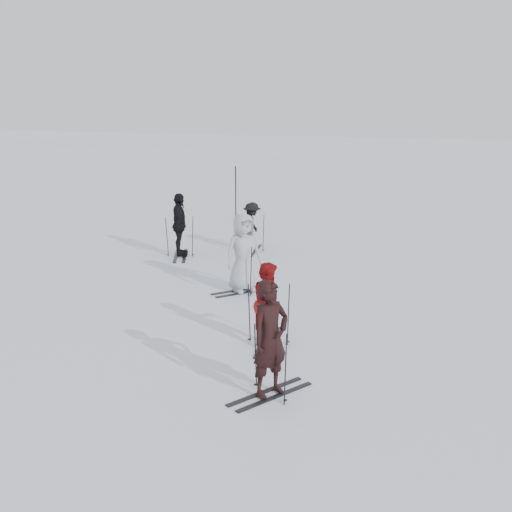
# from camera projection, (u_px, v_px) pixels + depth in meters

# --- Properties ---
(ground) EXTENTS (120.00, 120.00, 0.00)m
(ground) POSITION_uv_depth(u_px,v_px,m) (244.00, 308.00, 14.92)
(ground) COLOR silver
(ground) RESTS_ON ground
(skier_near_dark) EXTENTS (0.78, 0.85, 1.95)m
(skier_near_dark) POSITION_uv_depth(u_px,v_px,m) (270.00, 340.00, 10.38)
(skier_near_dark) COLOR black
(skier_near_dark) RESTS_ON ground
(skier_red) EXTENTS (0.71, 0.86, 1.63)m
(skier_red) POSITION_uv_depth(u_px,v_px,m) (269.00, 304.00, 12.63)
(skier_red) COLOR maroon
(skier_red) RESTS_ON ground
(skier_grey) EXTENTS (1.12, 1.12, 1.97)m
(skier_grey) POSITION_uv_depth(u_px,v_px,m) (243.00, 254.00, 15.91)
(skier_grey) COLOR #A6ABB0
(skier_grey) RESTS_ON ground
(skier_uphill_left) EXTENTS (0.81, 1.21, 1.91)m
(skier_uphill_left) POSITION_uv_depth(u_px,v_px,m) (180.00, 226.00, 19.38)
(skier_uphill_left) COLOR black
(skier_uphill_left) RESTS_ON ground
(skier_uphill_far) EXTENTS (0.64, 1.02, 1.51)m
(skier_uphill_far) POSITION_uv_depth(u_px,v_px,m) (252.00, 227.00, 20.14)
(skier_uphill_far) COLOR black
(skier_uphill_far) RESTS_ON ground
(skis_near_dark) EXTENTS (1.87, 1.66, 1.21)m
(skis_near_dark) POSITION_uv_depth(u_px,v_px,m) (270.00, 361.00, 10.47)
(skis_near_dark) COLOR black
(skis_near_dark) RESTS_ON ground
(skis_red) EXTENTS (1.85, 1.13, 1.28)m
(skis_red) POSITION_uv_depth(u_px,v_px,m) (269.00, 313.00, 12.67)
(skis_red) COLOR black
(skis_red) RESTS_ON ground
(skis_grey) EXTENTS (1.88, 1.87, 1.26)m
(skis_grey) POSITION_uv_depth(u_px,v_px,m) (243.00, 267.00, 15.99)
(skis_grey) COLOR black
(skis_grey) RESTS_ON ground
(skis_uphill_left) EXTENTS (1.95, 1.45, 1.27)m
(skis_uphill_left) POSITION_uv_depth(u_px,v_px,m) (180.00, 236.00, 19.46)
(skis_uphill_left) COLOR black
(skis_uphill_left) RESTS_ON ground
(skis_uphill_far) EXTENTS (1.71, 0.99, 1.20)m
(skis_uphill_far) POSITION_uv_depth(u_px,v_px,m) (252.00, 232.00, 20.18)
(skis_uphill_far) COLOR black
(skis_uphill_far) RESTS_ON ground
(piste_marker) EXTENTS (0.06, 0.06, 2.12)m
(piste_marker) POSITION_uv_depth(u_px,v_px,m) (236.00, 194.00, 24.86)
(piste_marker) COLOR black
(piste_marker) RESTS_ON ground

